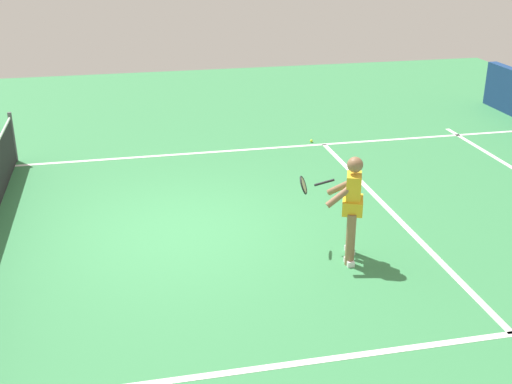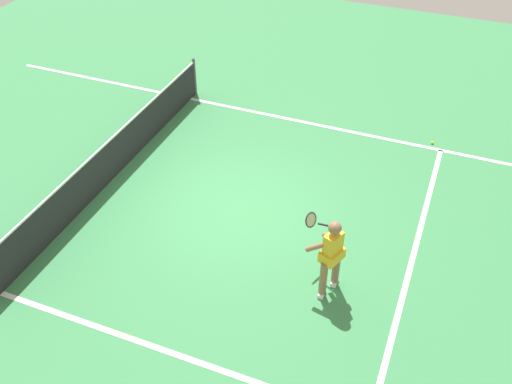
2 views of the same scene
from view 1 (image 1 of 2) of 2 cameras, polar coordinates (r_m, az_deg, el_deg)
ground_plane at (r=10.27m, az=-6.76°, el=-3.35°), size 24.03×24.03×0.00m
service_line_marking at (r=11.11m, az=11.73°, el=-1.61°), size 7.25×0.10×0.01m
sideline_left_marking at (r=7.19m, az=-3.67°, el=-15.78°), size 0.10×16.48×0.01m
sideline_right_marking at (r=13.62m, az=-8.33°, el=3.20°), size 0.10×16.48×0.01m
tennis_player at (r=9.11m, az=8.34°, el=-1.07°), size 1.00×0.86×1.55m
tennis_ball_near at (r=14.37m, az=4.91°, el=4.52°), size 0.07×0.07×0.07m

